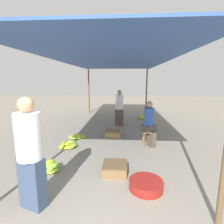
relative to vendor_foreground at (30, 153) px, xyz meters
name	(u,v)px	position (x,y,z in m)	size (l,w,h in m)	color
canopy_post_back_left	(89,91)	(-0.71, 8.08, 0.41)	(0.08, 0.08, 2.64)	brown
canopy_post_back_right	(146,91)	(2.73, 8.08, 0.41)	(0.08, 0.08, 2.64)	brown
canopy_tarp	(113,60)	(1.01, 3.95, 1.75)	(3.85, 8.66, 0.04)	#33569E
vendor_foreground	(30,153)	(0.00, 0.00, 0.00)	(0.48, 0.48, 1.76)	#384766
stool	(148,134)	(2.16, 2.77, -0.54)	(0.34, 0.34, 0.48)	brown
vendor_seated	(149,123)	(2.18, 2.76, -0.19)	(0.46, 0.46, 1.38)	#4C4238
basin_black	(146,185)	(1.83, 0.58, -0.83)	(0.63, 0.63, 0.17)	maroon
banana_pile_left_0	(51,166)	(-0.18, 1.05, -0.78)	(0.43, 0.46, 0.29)	#75B337
banana_pile_left_1	(69,145)	(-0.21, 2.44, -0.84)	(0.57, 0.51, 0.21)	#A3C52F
banana_pile_left_2	(77,136)	(-0.20, 3.33, -0.86)	(0.63, 0.56, 0.14)	yellow
banana_pile_right_0	(149,127)	(2.43, 4.65, -0.82)	(0.64, 0.59, 0.33)	yellow
banana_pile_right_1	(142,118)	(2.33, 6.50, -0.84)	(0.52, 0.47, 0.23)	#B8CE2B
crate_near	(115,169)	(1.23, 1.08, -0.80)	(0.52, 0.52, 0.23)	brown
crate_mid	(113,133)	(1.03, 3.60, -0.81)	(0.54, 0.54, 0.21)	#9E7A4C
shopper_walking_mid	(119,107)	(1.21, 5.16, -0.10)	(0.40, 0.40, 1.56)	#4C4238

